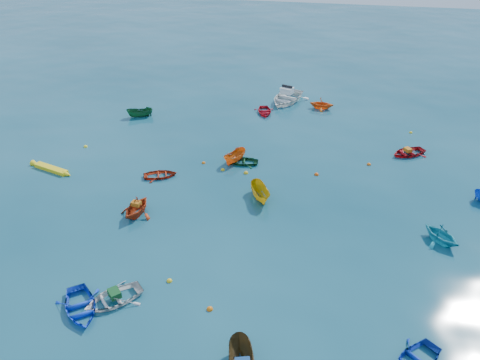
% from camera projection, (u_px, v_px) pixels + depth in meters
% --- Properties ---
extents(ground, '(160.00, 160.00, 0.00)m').
position_uv_depth(ground, '(223.00, 224.00, 29.94)').
color(ground, '#0A3E4F').
rests_on(ground, ground).
extents(dinghy_blue_sw, '(3.73, 3.89, 0.66)m').
position_uv_depth(dinghy_blue_sw, '(81.00, 310.00, 23.60)').
color(dinghy_blue_sw, blue).
rests_on(dinghy_blue_sw, ground).
extents(dinghy_white_near, '(3.66, 3.69, 0.63)m').
position_uv_depth(dinghy_white_near, '(114.00, 301.00, 24.14)').
color(dinghy_white_near, silver).
rests_on(dinghy_white_near, ground).
extents(dinghy_orange_w, '(2.59, 2.89, 1.36)m').
position_uv_depth(dinghy_orange_w, '(137.00, 214.00, 30.89)').
color(dinghy_orange_w, '#B93611').
rests_on(dinghy_orange_w, ground).
extents(sampan_yellow_mid, '(2.16, 3.01, 1.09)m').
position_uv_depth(sampan_yellow_mid, '(260.00, 199.00, 32.54)').
color(sampan_yellow_mid, gold).
rests_on(sampan_yellow_mid, ground).
extents(dinghy_green_e, '(2.69, 2.06, 0.52)m').
position_uv_depth(dinghy_green_e, '(242.00, 163.00, 37.01)').
color(dinghy_green_e, '#104521').
rests_on(dinghy_green_e, ground).
extents(dinghy_cyan_se, '(3.17, 3.19, 1.27)m').
position_uv_depth(dinghy_cyan_se, '(440.00, 242.00, 28.38)').
color(dinghy_cyan_se, '#1C9CB1').
rests_on(dinghy_cyan_se, ground).
extents(dinghy_red_nw, '(3.00, 2.63, 0.52)m').
position_uv_depth(dinghy_red_nw, '(161.00, 177.00, 35.18)').
color(dinghy_red_nw, '#AC280E').
rests_on(dinghy_red_nw, ground).
extents(sampan_orange_n, '(1.86, 2.75, 1.00)m').
position_uv_depth(sampan_orange_n, '(235.00, 162.00, 37.19)').
color(sampan_orange_n, orange).
rests_on(sampan_orange_n, ground).
extents(dinghy_red_ne, '(3.64, 3.41, 0.61)m').
position_uv_depth(dinghy_red_ne, '(408.00, 154.00, 38.29)').
color(dinghy_red_ne, '#B10E14').
rests_on(dinghy_red_ne, ground).
extents(dinghy_red_far, '(2.57, 3.11, 0.56)m').
position_uv_depth(dinghy_red_far, '(264.00, 113.00, 45.89)').
color(dinghy_red_far, red).
rests_on(dinghy_red_far, ground).
extents(dinghy_orange_far, '(2.51, 2.21, 1.24)m').
position_uv_depth(dinghy_orange_far, '(321.00, 109.00, 46.90)').
color(dinghy_orange_far, orange).
rests_on(dinghy_orange_far, ground).
extents(sampan_green_far, '(2.64, 1.87, 0.96)m').
position_uv_depth(sampan_green_far, '(140.00, 117.00, 45.10)').
color(sampan_green_far, '#125029').
rests_on(sampan_green_far, ground).
extents(kayak_yellow, '(3.83, 1.60, 0.38)m').
position_uv_depth(kayak_yellow, '(51.00, 170.00, 36.00)').
color(kayak_yellow, yellow).
rests_on(kayak_yellow, ground).
extents(motorboat_white, '(5.09, 5.99, 1.66)m').
position_uv_depth(motorboat_white, '(286.00, 102.00, 48.57)').
color(motorboat_white, white).
rests_on(motorboat_white, ground).
extents(tarp_green_a, '(0.88, 0.87, 0.34)m').
position_uv_depth(tarp_green_a, '(114.00, 293.00, 23.94)').
color(tarp_green_a, '#134E21').
rests_on(tarp_green_a, dinghy_white_near).
extents(tarp_orange_a, '(0.64, 0.52, 0.28)m').
position_uv_depth(tarp_orange_a, '(136.00, 204.00, 30.51)').
color(tarp_orange_a, '#C26613').
rests_on(tarp_orange_a, dinghy_orange_w).
extents(tarp_orange_b, '(0.70, 0.74, 0.29)m').
position_uv_depth(tarp_orange_b, '(408.00, 150.00, 38.03)').
color(tarp_orange_b, orange).
rests_on(tarp_orange_b, dinghy_red_ne).
extents(buoy_ye_a, '(0.32, 0.32, 0.32)m').
position_uv_depth(buoy_ye_a, '(169.00, 281.00, 25.40)').
color(buoy_ye_a, gold).
rests_on(buoy_ye_a, ground).
extents(buoy_or_b, '(0.33, 0.33, 0.33)m').
position_uv_depth(buoy_or_b, '(210.00, 309.00, 23.63)').
color(buoy_or_b, orange).
rests_on(buoy_or_b, ground).
extents(buoy_ye_b, '(0.33, 0.33, 0.33)m').
position_uv_depth(buoy_ye_b, '(86.00, 147.00, 39.47)').
color(buoy_ye_b, yellow).
rests_on(buoy_ye_b, ground).
extents(buoy_or_c, '(0.30, 0.30, 0.30)m').
position_uv_depth(buoy_or_c, '(204.00, 163.00, 36.99)').
color(buoy_or_c, orange).
rests_on(buoy_or_c, ground).
extents(buoy_ye_c, '(0.36, 0.36, 0.36)m').
position_uv_depth(buoy_ye_c, '(246.00, 173.00, 35.60)').
color(buoy_ye_c, gold).
rests_on(buoy_ye_c, ground).
extents(buoy_or_d, '(0.35, 0.35, 0.35)m').
position_uv_depth(buoy_or_d, '(316.00, 175.00, 35.40)').
color(buoy_or_d, '#E8510C').
rests_on(buoy_or_d, ground).
extents(buoy_ye_d, '(0.30, 0.30, 0.30)m').
position_uv_depth(buoy_ye_d, '(223.00, 170.00, 36.02)').
color(buoy_ye_d, yellow).
rests_on(buoy_ye_d, ground).
extents(buoy_or_e, '(0.33, 0.33, 0.33)m').
position_uv_depth(buoy_or_e, '(369.00, 165.00, 36.77)').
color(buoy_or_e, '#D9580B').
rests_on(buoy_or_e, ground).
extents(buoy_ye_e, '(0.29, 0.29, 0.29)m').
position_uv_depth(buoy_ye_e, '(411.00, 133.00, 41.90)').
color(buoy_ye_e, yellow).
rests_on(buoy_ye_e, ground).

